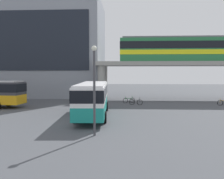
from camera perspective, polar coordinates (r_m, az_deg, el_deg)
The scene contains 9 objects.
ground_plane at distance 30.78m, azimuth -4.54°, elevation -3.95°, with size 120.00×120.00×0.00m, color #47494F.
station_building at distance 48.84m, azimuth -18.15°, elevation 8.70°, with size 26.37×13.98×16.84m.
elevated_platform at distance 40.05m, azimuth 17.67°, elevation 4.89°, with size 29.59×6.17×5.86m.
train at distance 39.83m, azimuth 15.42°, elevation 9.01°, with size 18.43×2.96×3.84m.
bus_main at distance 23.57m, azimuth -4.49°, elevation -1.50°, with size 3.19×11.16×3.22m.
bicycle_green at distance 34.34m, azimuth 3.92°, elevation -2.52°, with size 1.66×0.78×1.04m.
bicycle_orange at distance 34.74m, azimuth 24.58°, elevation -2.79°, with size 1.79×0.08×1.04m.
bicycle_black at distance 32.42m, azimuth 5.55°, elevation -2.91°, with size 1.77×0.38×1.04m.
lamp_post at distance 16.28m, azimuth -4.13°, elevation 1.57°, with size 0.36×0.36×5.99m.
Camera 1 is at (4.14, -20.20, 4.23)m, focal length 39.45 mm.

